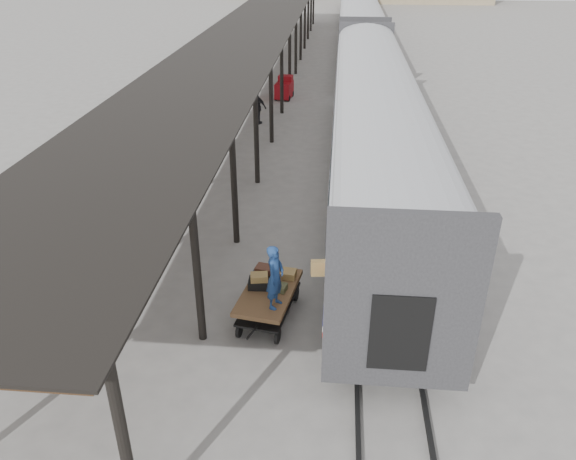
% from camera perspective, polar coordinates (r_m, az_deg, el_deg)
% --- Properties ---
extents(ground, '(160.00, 160.00, 0.00)m').
position_cam_1_polar(ground, '(15.91, -2.25, -6.65)').
color(ground, slate).
rests_on(ground, ground).
extents(train, '(3.45, 76.01, 4.01)m').
position_cam_1_polar(train, '(47.21, 7.25, 20.07)').
color(train, silver).
rests_on(train, ground).
extents(canopy, '(4.90, 64.30, 4.15)m').
position_cam_1_polar(canopy, '(37.67, -3.00, 20.28)').
color(canopy, '#422B19').
rests_on(canopy, ground).
extents(rails, '(1.54, 150.00, 0.12)m').
position_cam_1_polar(rails, '(47.84, 7.06, 16.98)').
color(rails, black).
rests_on(rails, ground).
extents(baggage_cart, '(1.63, 2.57, 0.86)m').
position_cam_1_polar(baggage_cart, '(14.71, -1.97, -6.81)').
color(baggage_cart, brown).
rests_on(baggage_cart, ground).
extents(suitcase_stack, '(1.22, 1.07, 0.42)m').
position_cam_1_polar(suitcase_stack, '(14.82, -2.01, -4.80)').
color(suitcase_stack, '#373639').
rests_on(suitcase_stack, baggage_cart).
extents(luggage_tug, '(1.09, 1.60, 1.32)m').
position_cam_1_polar(luggage_tug, '(35.32, -0.38, 14.18)').
color(luggage_tug, maroon).
rests_on(luggage_tug, ground).
extents(porter, '(0.56, 0.70, 1.67)m').
position_cam_1_polar(porter, '(13.56, -1.32, -4.79)').
color(porter, navy).
rests_on(porter, baggage_cart).
extents(pedestrian, '(1.14, 0.81, 1.80)m').
position_cam_1_polar(pedestrian, '(30.26, -3.13, 12.36)').
color(pedestrian, black).
rests_on(pedestrian, ground).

